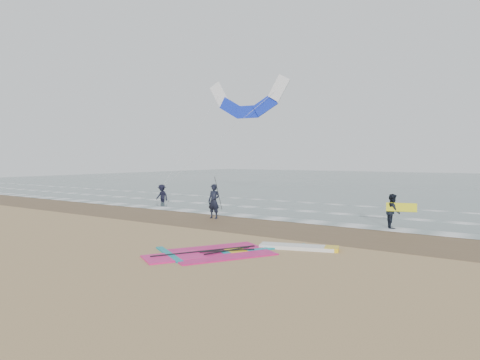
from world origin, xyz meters
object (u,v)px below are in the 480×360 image
Objects in this scene: person_standing at (214,201)px; person_wading at (162,191)px; person_walking at (393,211)px; windsurf_rig at (241,251)px; surf_kite at (247,102)px.

person_standing is 9.15m from person_wading.
person_walking is at bearing -5.31° from person_wading.
person_standing reaches higher than windsurf_rig.
windsurf_rig is 3.09× the size of person_standing.
person_wading reaches higher than person_walking.
windsurf_rig is 3.57× the size of person_walking.
person_standing is 10.09m from surf_kite.
person_standing is at bearing 82.45° from person_walking.
person_wading is (-16.78, 2.34, 0.03)m from person_walking.
person_walking is at bearing -25.43° from surf_kite.
person_standing is 8.95m from person_walking.
windsurf_rig is at bearing -34.09° from person_wading.
surf_kite is (-8.43, 13.37, 7.13)m from windsurf_rig.
person_wading is at bearing 143.27° from windsurf_rig.
person_standing reaches higher than person_wading.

